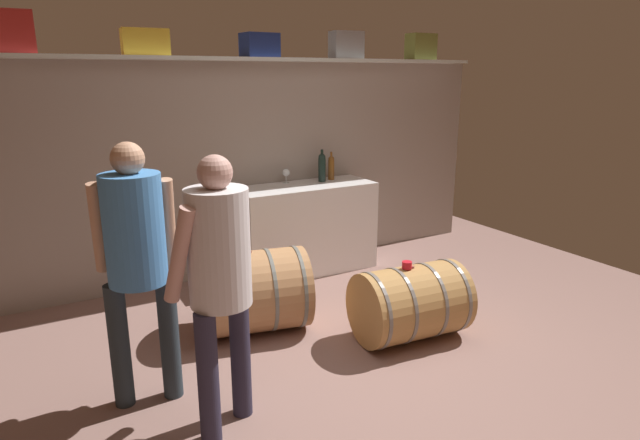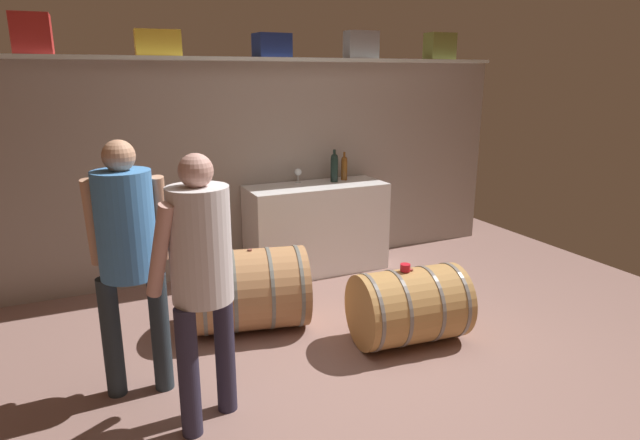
# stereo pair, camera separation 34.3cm
# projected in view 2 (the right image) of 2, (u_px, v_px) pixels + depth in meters

# --- Properties ---
(ground_plane) EXTENTS (6.55, 7.87, 0.02)m
(ground_plane) POSITION_uv_depth(u_px,v_px,m) (345.00, 336.00, 4.20)
(ground_plane) COLOR #89675E
(back_wall_panel) EXTENTS (5.35, 0.10, 2.09)m
(back_wall_panel) POSITION_uv_depth(u_px,v_px,m) (268.00, 168.00, 5.46)
(back_wall_panel) COLOR gray
(back_wall_panel) RESTS_ON ground
(high_shelf_board) EXTENTS (4.92, 0.40, 0.03)m
(high_shelf_board) POSITION_uv_depth(u_px,v_px,m) (270.00, 59.00, 5.05)
(high_shelf_board) COLOR silver
(high_shelf_board) RESTS_ON back_wall_panel
(toolcase_red) EXTENTS (0.29, 0.29, 0.31)m
(toolcase_red) POSITION_uv_depth(u_px,v_px,m) (32.00, 34.00, 4.22)
(toolcase_red) COLOR red
(toolcase_red) RESTS_ON high_shelf_board
(toolcase_yellow) EXTENTS (0.39, 0.21, 0.22)m
(toolcase_yellow) POSITION_uv_depth(u_px,v_px,m) (158.00, 43.00, 4.61)
(toolcase_yellow) COLOR yellow
(toolcase_yellow) RESTS_ON high_shelf_board
(toolcase_navy) EXTENTS (0.33, 0.25, 0.22)m
(toolcase_navy) POSITION_uv_depth(u_px,v_px,m) (272.00, 46.00, 5.03)
(toolcase_navy) COLOR navy
(toolcase_navy) RESTS_ON high_shelf_board
(toolcase_grey) EXTENTS (0.33, 0.21, 0.27)m
(toolcase_grey) POSITION_uv_depth(u_px,v_px,m) (361.00, 45.00, 5.41)
(toolcase_grey) COLOR gray
(toolcase_grey) RESTS_ON high_shelf_board
(toolcase_olive) EXTENTS (0.31, 0.19, 0.28)m
(toolcase_olive) POSITION_uv_depth(u_px,v_px,m) (440.00, 46.00, 5.79)
(toolcase_olive) COLOR olive
(toolcase_olive) RESTS_ON high_shelf_board
(work_cabinet) EXTENTS (1.41, 0.55, 0.90)m
(work_cabinet) POSITION_uv_depth(u_px,v_px,m) (316.00, 228.00, 5.49)
(work_cabinet) COLOR white
(work_cabinet) RESTS_ON ground
(wine_bottle_dark) EXTENTS (0.08, 0.08, 0.33)m
(wine_bottle_dark) POSITION_uv_depth(u_px,v_px,m) (334.00, 167.00, 5.48)
(wine_bottle_dark) COLOR black
(wine_bottle_dark) RESTS_ON work_cabinet
(wine_bottle_amber) EXTENTS (0.07, 0.07, 0.29)m
(wine_bottle_amber) POSITION_uv_depth(u_px,v_px,m) (344.00, 167.00, 5.59)
(wine_bottle_amber) COLOR brown
(wine_bottle_amber) RESTS_ON work_cabinet
(wine_glass) EXTENTS (0.08, 0.08, 0.15)m
(wine_glass) POSITION_uv_depth(u_px,v_px,m) (298.00, 173.00, 5.45)
(wine_glass) COLOR white
(wine_glass) RESTS_ON work_cabinet
(wine_barrel_near) EXTENTS (0.87, 0.64, 0.58)m
(wine_barrel_near) POSITION_uv_depth(u_px,v_px,m) (409.00, 306.00, 4.04)
(wine_barrel_near) COLOR #B18147
(wine_barrel_near) RESTS_ON ground
(wine_barrel_far) EXTENTS (0.98, 0.81, 0.66)m
(wine_barrel_far) POSITION_uv_depth(u_px,v_px,m) (251.00, 289.00, 4.25)
(wine_barrel_far) COLOR #B58051
(wine_barrel_far) RESTS_ON ground
(tasting_cup) EXTENTS (0.07, 0.07, 0.05)m
(tasting_cup) POSITION_uv_depth(u_px,v_px,m) (405.00, 267.00, 3.93)
(tasting_cup) COLOR red
(tasting_cup) RESTS_ON wine_barrel_near
(winemaker_pouring) EXTENTS (0.50, 0.39, 1.61)m
(winemaker_pouring) POSITION_uv_depth(u_px,v_px,m) (127.00, 244.00, 3.21)
(winemaker_pouring) COLOR #273239
(winemaker_pouring) RESTS_ON ground
(visitor_tasting) EXTENTS (0.52, 0.48, 1.58)m
(visitor_tasting) POSITION_uv_depth(u_px,v_px,m) (201.00, 265.00, 2.91)
(visitor_tasting) COLOR #292639
(visitor_tasting) RESTS_ON ground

